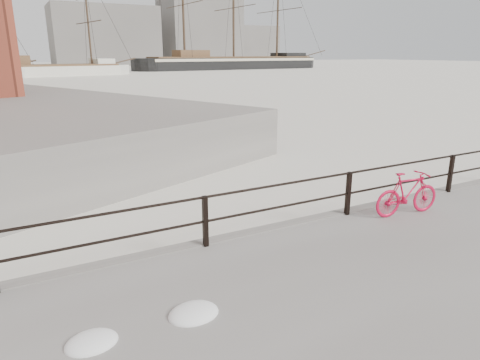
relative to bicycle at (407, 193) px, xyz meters
name	(u,v)px	position (x,y,z in m)	size (l,w,h in m)	color
ground	(441,203)	(2.33, 0.79, -0.86)	(400.00, 400.00, 0.00)	white
guardrail	(450,174)	(2.33, 0.64, -0.01)	(28.00, 0.10, 1.00)	black
bicycle	(407,193)	(0.00, 0.00, 0.00)	(1.68, 0.25, 1.01)	red
barque_black	(234,69)	(43.24, 91.77, -0.86)	(58.36, 19.10, 33.14)	black
schooner_mid	(55,76)	(0.21, 76.86, -0.86)	(29.59, 12.52, 21.22)	beige
industrial_west	(105,36)	(22.33, 140.79, 8.14)	(32.00, 18.00, 18.00)	gray
industrial_mid	(200,30)	(57.33, 145.79, 11.14)	(26.00, 20.00, 24.00)	gray
industrial_east	(248,45)	(80.33, 150.79, 6.14)	(20.00, 16.00, 14.00)	gray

